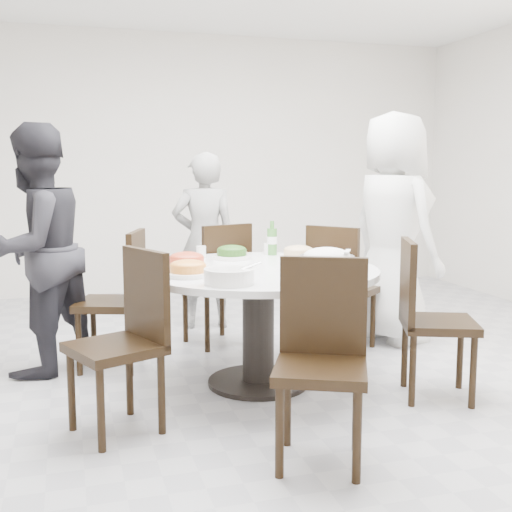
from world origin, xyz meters
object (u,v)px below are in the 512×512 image
object	(u,v)px
chair_se	(439,320)
rice_bowl	(327,267)
beverage_bottle	(272,238)
diner_right	(393,228)
chair_ne	(343,287)
diner_left	(36,250)
chair_nw	(110,300)
diner_middle	(204,241)
chair_n	(215,284)
chair_sw	(115,344)
dining_table	(258,327)
soup_bowl	(229,276)
chair_s	(321,365)

from	to	relation	value
chair_se	rice_bowl	xyz separation A→B (m)	(-0.70, 0.05, 0.34)
beverage_bottle	diner_right	bearing A→B (deg)	9.10
chair_ne	diner_left	world-z (taller)	diner_left
chair_ne	rice_bowl	world-z (taller)	chair_ne
chair_nw	diner_middle	xyz separation A→B (m)	(0.86, 0.93, 0.27)
diner_middle	diner_left	world-z (taller)	diner_left
chair_se	diner_middle	xyz separation A→B (m)	(-0.98, 2.06, 0.27)
chair_n	chair_sw	bearing A→B (deg)	41.78
chair_nw	chair_sw	bearing A→B (deg)	16.13
chair_n	diner_middle	size ratio (longest dim) A/B	0.64
diner_left	rice_bowl	world-z (taller)	diner_left
chair_n	diner_middle	world-z (taller)	diner_middle
diner_left	diner_middle	bearing A→B (deg)	169.27
chair_se	diner_left	world-z (taller)	diner_left
chair_nw	diner_right	size ratio (longest dim) A/B	0.53
dining_table	diner_middle	size ratio (longest dim) A/B	1.00
diner_right	rice_bowl	distance (m)	1.59
diner_right	rice_bowl	xyz separation A→B (m)	(-1.05, -1.19, -0.08)
chair_ne	chair_sw	distance (m)	2.07
diner_right	beverage_bottle	distance (m)	1.06
dining_table	rice_bowl	size ratio (longest dim) A/B	4.88
chair_nw	chair_se	size ratio (longest dim) A/B	1.00
chair_n	diner_left	distance (m)	1.38
chair_n	rice_bowl	distance (m)	1.55
dining_table	chair_sw	bearing A→B (deg)	-151.47
chair_nw	soup_bowl	distance (m)	1.26
beverage_bottle	chair_se	bearing A→B (deg)	-56.87
diner_middle	beverage_bottle	xyz separation A→B (m)	(0.28, -0.99, 0.12)
dining_table	diner_right	bearing A→B (deg)	28.55
dining_table	chair_ne	distance (m)	1.03
chair_sw	chair_se	distance (m)	1.89
chair_nw	diner_right	distance (m)	2.23
chair_ne	diner_middle	distance (m)	1.32
chair_nw	chair_sw	xyz separation A→B (m)	(-0.05, -1.11, 0.00)
chair_sw	chair_s	distance (m)	1.09
diner_middle	chair_ne	bearing A→B (deg)	139.11
diner_right	rice_bowl	size ratio (longest dim) A/B	5.85
diner_middle	chair_sw	bearing A→B (deg)	73.33
rice_bowl	beverage_bottle	distance (m)	1.02
diner_left	chair_n	bearing A→B (deg)	150.79
chair_nw	beverage_bottle	size ratio (longest dim) A/B	3.87
dining_table	chair_sw	size ratio (longest dim) A/B	1.58
chair_se	diner_right	size ratio (longest dim) A/B	0.53
diner_middle	rice_bowl	size ratio (longest dim) A/B	4.87
chair_s	diner_right	distance (m)	2.33
chair_nw	diner_middle	distance (m)	1.30
chair_nw	chair_se	bearing A→B (deg)	77.04
chair_ne	diner_middle	bearing A→B (deg)	2.88
chair_sw	rice_bowl	xyz separation A→B (m)	(1.19, 0.03, 0.34)
diner_middle	rice_bowl	distance (m)	2.03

